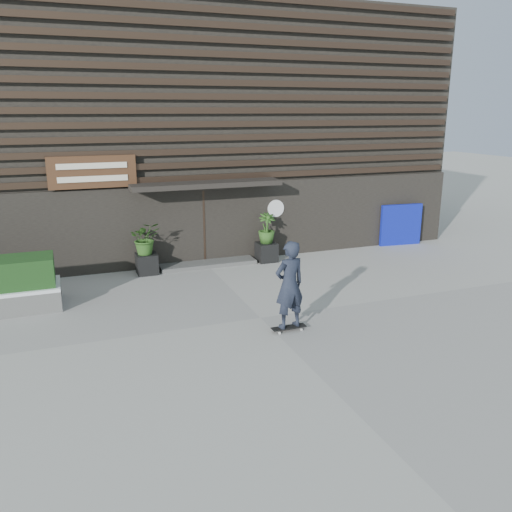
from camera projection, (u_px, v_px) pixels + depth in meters
name	position (u px, v px, depth m)	size (l,w,h in m)	color
ground	(260.00, 318.00, 12.24)	(80.00, 80.00, 0.00)	#A19F99
entrance_step	(208.00, 263.00, 16.37)	(3.00, 0.80, 0.12)	#4A4A47
planter_pot_left	(147.00, 264.00, 15.49)	(0.60, 0.60, 0.60)	black
bamboo_left	(145.00, 238.00, 15.28)	(0.86, 0.75, 0.96)	#2D591E
planter_pot_right	(266.00, 252.00, 16.77)	(0.60, 0.60, 0.60)	black
bamboo_right	(267.00, 228.00, 16.56)	(0.54, 0.54, 0.96)	#2D591E
blue_tarp	(401.00, 225.00, 18.71)	(1.56, 0.12, 1.46)	#0B1499
building	(168.00, 129.00, 20.16)	(18.00, 11.00, 8.00)	black
skateboarder	(289.00, 285.00, 11.24)	(0.78, 0.58, 2.03)	black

